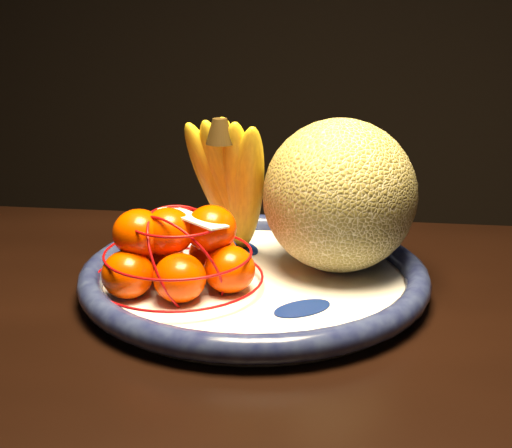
% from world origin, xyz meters
% --- Properties ---
extents(dining_table, '(1.47, 0.94, 0.71)m').
position_xyz_m(dining_table, '(0.03, -0.08, 0.63)').
color(dining_table, black).
rests_on(dining_table, ground).
extents(fruit_bowl, '(0.37, 0.37, 0.03)m').
position_xyz_m(fruit_bowl, '(-0.04, 0.08, 0.72)').
color(fruit_bowl, white).
rests_on(fruit_bowl, dining_table).
extents(cantaloupe, '(0.16, 0.16, 0.16)m').
position_xyz_m(cantaloupe, '(0.04, 0.12, 0.81)').
color(cantaloupe, olive).
rests_on(cantaloupe, fruit_bowl).
extents(banana_bunch, '(0.12, 0.11, 0.18)m').
position_xyz_m(banana_bunch, '(-0.07, 0.14, 0.81)').
color(banana_bunch, yellow).
rests_on(banana_bunch, fruit_bowl).
extents(mandarin_bag, '(0.20, 0.20, 0.11)m').
position_xyz_m(mandarin_bag, '(-0.11, 0.04, 0.76)').
color(mandarin_bag, '#FF4300').
rests_on(mandarin_bag, fruit_bowl).
extents(price_tag, '(0.08, 0.06, 0.01)m').
position_xyz_m(price_tag, '(-0.09, 0.04, 0.80)').
color(price_tag, white).
rests_on(price_tag, mandarin_bag).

